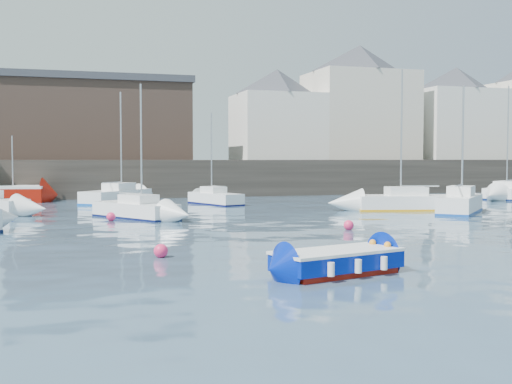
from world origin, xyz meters
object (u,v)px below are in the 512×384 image
object	(u,v)px
sailboat_c	(460,203)
sailboat_h	(117,196)
sailboat_g	(509,192)
buoy_near	(161,257)
blue_dinghy	(337,261)
sailboat_b	(136,209)
buoy_far	(111,221)
sailboat_d	(411,202)
buoy_mid	(349,230)
sailboat_f	(215,198)

from	to	relation	value
sailboat_c	sailboat_h	distance (m)	23.11
sailboat_g	buoy_near	xyz separation A→B (m)	(-30.58, -22.24, -0.50)
sailboat_c	sailboat_h	size ratio (longest dim) A/B	0.94
sailboat_h	buoy_near	bearing A→B (deg)	-91.42
blue_dinghy	sailboat_b	distance (m)	18.47
buoy_near	buoy_far	xyz separation A→B (m)	(-0.67, 12.72, 0.00)
buoy_near	sailboat_g	bearing A→B (deg)	36.03
sailboat_h	sailboat_d	bearing A→B (deg)	-35.16
sailboat_g	buoy_near	world-z (taller)	sailboat_g
blue_dinghy	buoy_near	bearing A→B (deg)	133.20
blue_dinghy	sailboat_h	size ratio (longest dim) A/B	0.49
sailboat_d	buoy_far	size ratio (longest dim) A/B	18.77
sailboat_b	sailboat_g	bearing A→B (deg)	15.84
sailboat_c	buoy_far	world-z (taller)	sailboat_c
sailboat_d	buoy_mid	distance (m)	11.90
sailboat_b	sailboat_h	xyz separation A→B (m)	(-0.04, 12.03, 0.06)
sailboat_b	sailboat_d	world-z (taller)	sailboat_d
sailboat_f	blue_dinghy	bearing A→B (deg)	-96.04
sailboat_b	buoy_far	bearing A→B (deg)	-142.45
sailboat_d	sailboat_c	bearing A→B (deg)	-54.28
sailboat_c	sailboat_g	bearing A→B (deg)	42.23
sailboat_b	sailboat_g	distance (m)	31.08
sailboat_f	sailboat_d	bearing A→B (deg)	-38.93
sailboat_b	sailboat_d	size ratio (longest dim) A/B	0.82
sailboat_f	buoy_mid	size ratio (longest dim) A/B	13.90
buoy_near	buoy_mid	bearing A→B (deg)	31.16
sailboat_c	sailboat_f	size ratio (longest dim) A/B	1.17
sailboat_b	sailboat_g	world-z (taller)	sailboat_g
sailboat_c	sailboat_d	xyz separation A→B (m)	(-1.78, 2.47, -0.05)
sailboat_d	buoy_near	distance (m)	22.25
sailboat_h	buoy_mid	world-z (taller)	sailboat_h
sailboat_b	buoy_far	xyz separation A→B (m)	(-1.35, -1.04, -0.45)
sailboat_c	sailboat_d	size ratio (longest dim) A/B	0.87
sailboat_c	sailboat_f	xyz separation A→B (m)	(-11.98, 10.71, -0.12)
sailboat_d	sailboat_h	world-z (taller)	sailboat_d
sailboat_c	sailboat_g	xyz separation A→B (m)	(11.64, 10.56, -0.06)
sailboat_f	buoy_far	world-z (taller)	sailboat_f
sailboat_g	buoy_far	size ratio (longest dim) A/B	19.40
sailboat_b	sailboat_f	bearing A→B (deg)	53.99
buoy_near	buoy_far	bearing A→B (deg)	93.01
blue_dinghy	buoy_near	world-z (taller)	blue_dinghy
sailboat_h	buoy_mid	xyz separation A→B (m)	(8.41, -20.32, -0.51)
blue_dinghy	buoy_near	size ratio (longest dim) A/B	8.49
sailboat_c	buoy_near	xyz separation A→B (m)	(-18.94, -11.68, -0.56)
sailboat_f	buoy_far	xyz separation A→B (m)	(-7.63, -9.67, -0.44)
sailboat_c	buoy_near	world-z (taller)	sailboat_c
blue_dinghy	sailboat_h	xyz separation A→B (m)	(-3.48, 30.18, 0.13)
sailboat_c	buoy_mid	size ratio (longest dim) A/B	16.27
sailboat_c	buoy_far	bearing A→B (deg)	176.96
blue_dinghy	sailboat_d	bearing A→B (deg)	54.87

